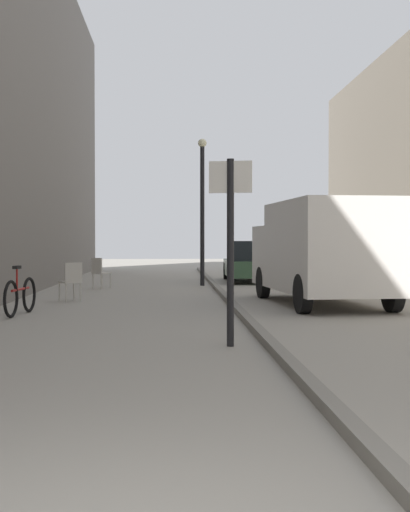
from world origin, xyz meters
name	(u,v)px	position (x,y,z in m)	size (l,w,h in m)	color
ground_plane	(161,309)	(0.00, 12.00, 0.00)	(80.00, 80.00, 0.00)	gray
kerb_strip	(234,306)	(1.58, 12.00, 0.06)	(0.16, 40.00, 0.12)	slate
delivery_van	(321,250)	(3.65, 12.84, 1.26)	(2.51, 5.55, 2.34)	silver
parked_car	(251,262)	(3.07, 21.74, 0.71)	(1.95, 4.26, 1.45)	#335138
street_sign_post	(230,235)	(1.04, 6.73, 1.55)	(0.59, 0.16, 2.60)	black
lamp_post	(202,202)	(1.22, 19.56, 2.72)	(0.28, 0.28, 4.76)	black
bicycle_leaning	(20,296)	(-2.75, 10.93, 0.38)	(0.28, 1.76, 0.98)	black
cafe_chair_near_window	(71,279)	(-2.17, 13.87, 0.55)	(0.61, 0.61, 0.94)	#B7B2A8
cafe_chair_by_doorway	(99,271)	(-1.97, 18.30, 0.55)	(0.62, 0.62, 0.94)	#B7B2A8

